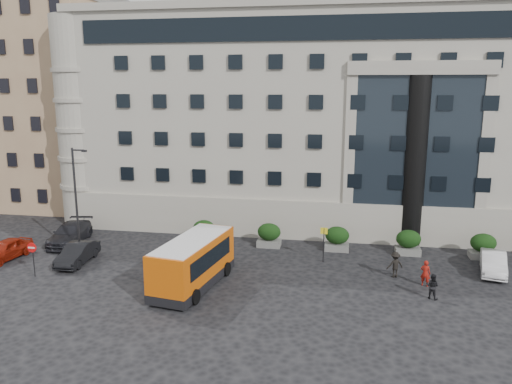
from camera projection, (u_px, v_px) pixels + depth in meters
The scene contains 23 objects.
ground at pixel (232, 284), 31.44m from camera, with size 120.00×120.00×0.00m, color black.
civic_building at pixel (338, 118), 49.69m from camera, with size 44.00×24.00×18.00m, color #9F998D.
entrance_column at pixel (415, 162), 37.94m from camera, with size 1.80×1.80×13.00m, color black.
apartment_near at pixel (51, 107), 52.64m from camera, with size 14.00×14.00×20.00m, color #987758.
apartment_far at pixel (104, 94), 70.27m from camera, with size 13.00×13.00×22.00m, color #83664C.
hedge_a at pixel (204, 231), 39.43m from camera, with size 1.80×1.26×1.84m.
hedge_b at pixel (269, 235), 38.55m from camera, with size 1.80×1.26×1.84m.
hedge_c at pixel (337, 238), 37.67m from camera, with size 1.80×1.26×1.84m.
hedge_d at pixel (408, 242), 36.79m from camera, with size 1.80×1.26×1.84m.
hedge_e at pixel (483, 246), 35.90m from camera, with size 1.80×1.26×1.84m.
street_lamp at pixel (77, 199), 35.43m from camera, with size 1.16×0.18×8.00m.
bus_stop_sign at pixel (324, 239), 34.96m from camera, with size 0.50×0.08×2.52m.
no_entry_sign at pixel (32, 253), 32.30m from camera, with size 0.64×0.16×2.32m.
minibus at pixel (193, 261), 30.73m from camera, with size 3.69×7.60×3.04m.
red_truck at pixel (122, 192), 51.51m from camera, with size 2.81×5.44×2.84m.
parked_car_a at pixel (5, 250), 35.73m from camera, with size 1.71×4.24×1.45m, color maroon.
parked_car_b at pixel (78, 253), 34.96m from camera, with size 1.50×4.31×1.42m, color black.
parked_car_c at pixel (70, 234), 39.37m from camera, with size 2.19×5.40×1.57m, color black.
parked_car_d at pixel (132, 205), 49.03m from camera, with size 2.18×4.73×1.31m, color black.
white_taxi at pixel (493, 263), 33.13m from camera, with size 1.50×4.31×1.42m, color silver.
pedestrian_a at pixel (425, 273), 30.99m from camera, with size 0.61×0.40×1.66m, color maroon.
pedestrian_b at pixel (432, 286), 29.15m from camera, with size 0.74×0.58×1.53m, color black.
pedestrian_c at pixel (395, 265), 32.39m from camera, with size 1.11×0.64×1.71m, color black.
Camera 1 is at (6.62, -28.79, 12.33)m, focal length 35.00 mm.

